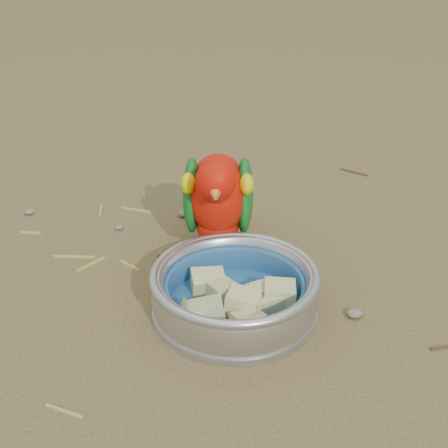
{
  "coord_description": "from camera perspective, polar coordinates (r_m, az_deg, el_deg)",
  "views": [
    {
      "loc": [
        -0.02,
        -0.64,
        0.5
      ],
      "look_at": [
        0.07,
        0.13,
        0.08
      ],
      "focal_mm": 55.0,
      "sensor_mm": 36.0,
      "label": 1
    }
  ],
  "objects": [
    {
      "name": "bowl_wall",
      "position": [
        0.83,
        0.91,
        -5.38
      ],
      "size": [
        0.2,
        0.2,
        0.04
      ],
      "primitive_type": null,
      "color": "#B2B2BA",
      "rests_on": "food_bowl"
    },
    {
      "name": "ground",
      "position": [
        0.81,
        -3.76,
        -9.62
      ],
      "size": [
        60.0,
        60.0,
        0.0
      ],
      "primitive_type": "plane",
      "color": "brown"
    },
    {
      "name": "lory_parrot",
      "position": [
        0.93,
        -0.53,
        1.46
      ],
      "size": [
        0.12,
        0.21,
        0.16
      ],
      "primitive_type": null,
      "rotation": [
        0.0,
        0.0,
        -3.28
      ],
      "color": "#BC1104",
      "rests_on": "ground"
    },
    {
      "name": "fruit_wedges",
      "position": [
        0.84,
        0.91,
        -5.78
      ],
      "size": [
        0.12,
        0.12,
        0.03
      ],
      "primitive_type": null,
      "color": "#C2C17F",
      "rests_on": "food_bowl"
    },
    {
      "name": "food_bowl",
      "position": [
        0.85,
        0.9,
        -7.06
      ],
      "size": [
        0.2,
        0.2,
        0.02
      ],
      "primitive_type": "cylinder",
      "color": "#B2B2BA",
      "rests_on": "ground"
    },
    {
      "name": "ground_debris",
      "position": [
        0.84,
        -7.08,
        -8.34
      ],
      "size": [
        0.9,
        0.8,
        0.01
      ],
      "primitive_type": null,
      "color": "#A69E45",
      "rests_on": "ground"
    }
  ]
}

